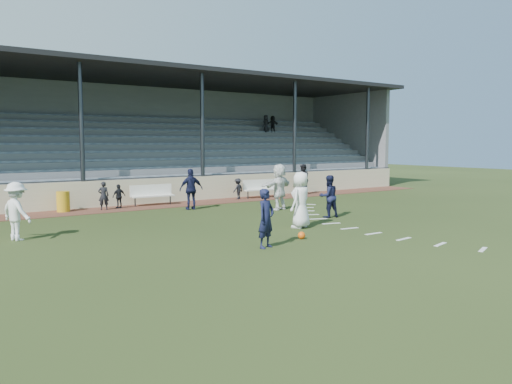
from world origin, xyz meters
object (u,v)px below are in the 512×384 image
Objects in this scene: official at (303,179)px; trash_bin at (63,202)px; player_navy_lead at (266,218)px; player_white_lead at (301,200)px; bench_left at (152,193)px; bench_right at (261,187)px; football at (302,235)px.

trash_bin is at bearing -60.65° from official.
player_white_lead is at bearing 15.73° from player_navy_lead.
trash_bin is 0.50× the size of official.
player_white_lead reaches higher than bench_left.
bench_right is at bearing 36.75° from player_navy_lead.
trash_bin is (-9.94, 0.26, -0.14)m from bench_right.
trash_bin is at bearing -177.88° from bench_left.
player_white_lead reaches higher than player_navy_lead.
player_navy_lead reaches higher than trash_bin.
bench_left is 1.23× the size of player_navy_lead.
football is 2.19m from player_white_lead.
football is 0.12× the size of player_white_lead.
trash_bin is (-3.94, 0.04, -0.14)m from bench_left.
bench_right is at bearing -59.34° from official.
trash_bin is 10.39m from player_white_lead.
player_navy_lead is 14.45m from official.
bench_left is 1.00× the size of bench_right.
bench_left is 8.92m from official.
football is (-5.49, -9.98, -0.47)m from bench_right.
football is at bearing 28.47° from player_white_lead.
bench_right is 1.05× the size of player_white_lead.
player_white_lead is 1.17× the size of player_navy_lead.
official is (12.85, -0.25, 0.42)m from trash_bin.
player_white_lead is at bearing -113.34° from bench_right.
trash_bin is at bearing -79.33° from player_white_lead.
bench_left is at bearing -0.51° from trash_bin.
bench_right is (6.00, -0.23, 0.00)m from bench_left.
trash_bin is 3.78× the size of football.
trash_bin is 12.86m from official.
bench_right is 2.37× the size of trash_bin.
bench_left is at bearing -101.13° from player_white_lead.
player_navy_lead reaches higher than football.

